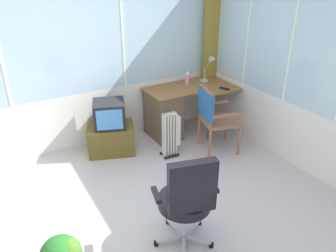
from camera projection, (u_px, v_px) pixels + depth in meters
The scene contains 12 objects.
ground at pixel (138, 231), 3.47m from camera, with size 5.72×4.95×0.06m, color #BEB5BC.
north_window_panel at pixel (68, 60), 4.43m from camera, with size 4.72×0.07×2.61m.
east_window_panel at pixel (316, 72), 3.95m from camera, with size 0.07×3.95×2.61m.
curtain_corner at pixel (212, 46), 5.36m from camera, with size 0.27×0.07×2.51m, color olive.
desk at pixel (167, 112), 5.13m from camera, with size 1.33×0.80×0.74m.
desk_lamp at pixel (211, 64), 5.26m from camera, with size 0.23×0.20×0.42m.
tv_remote at pixel (224, 88), 5.04m from camera, with size 0.04×0.15×0.02m, color black.
spray_bottle at pixel (187, 77), 5.21m from camera, with size 0.06×0.06×0.22m.
wooden_armchair at pixel (212, 113), 4.63m from camera, with size 0.59×0.59×0.95m.
office_chair at pixel (188, 197), 3.00m from camera, with size 0.63×0.58×1.02m.
tv_on_stand at pixel (111, 130), 4.72m from camera, with size 0.75×0.63×0.77m.
space_heater at pixel (171, 134), 4.63m from camera, with size 0.27×0.18×0.65m.
Camera 1 is at (-1.04, -2.43, 2.49)m, focal length 35.89 mm.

